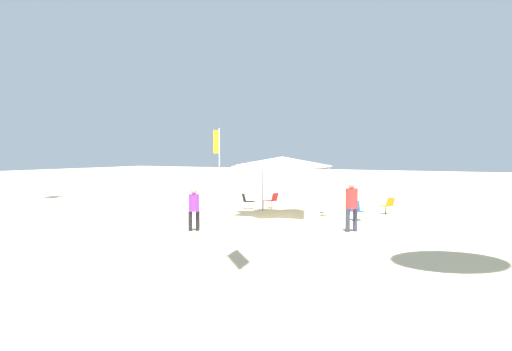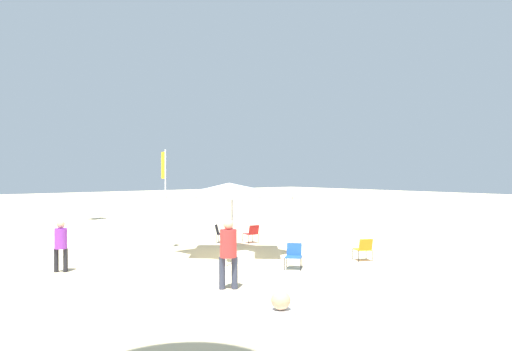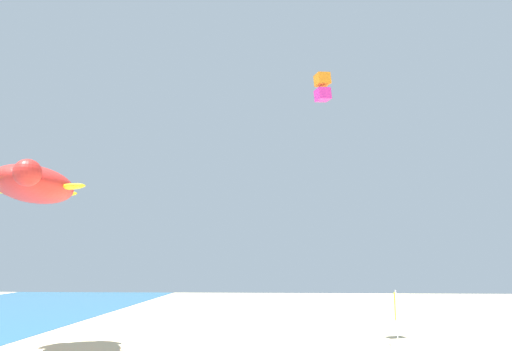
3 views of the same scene
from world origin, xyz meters
name	(u,v)px [view 2 (image 2 of 3)]	position (x,y,z in m)	size (l,w,h in m)	color
ground	(217,256)	(0.00, 0.00, -0.05)	(120.00, 120.00, 0.10)	beige
canopy_tent	(229,190)	(-0.31, -0.34, 2.49)	(3.85, 3.69, 2.76)	#B7B7BC
folding_chair_left_of_tent	(294,254)	(-3.91, -0.34, 0.47)	(0.80, 0.81, 0.82)	black
folding_chair_near_cooler	(364,248)	(-4.47, -3.24, 0.47)	(0.79, 0.74, 0.82)	black
folding_chair_right_of_tent	(252,232)	(1.64, -3.01, 0.47)	(0.69, 0.61, 0.82)	black
folding_chair_facing_ocean	(221,232)	(2.55, -1.96, 0.47)	(0.80, 0.81, 0.82)	black
cooler_box	(245,257)	(-2.11, 0.30, 0.20)	(0.66, 0.47, 0.40)	white
banner_flag	(165,189)	(2.42, 0.94, 2.46)	(0.36, 0.06, 4.11)	silver
person_beachcomber	(228,248)	(-4.95, 3.08, 1.12)	(0.45, 0.45, 1.91)	#33384C
person_kite_handler	(61,242)	(0.33, 5.83, 0.96)	(0.39, 0.39, 1.64)	black
person_watching_sky	(281,345)	(-11.37, 6.93, 0.99)	(0.40, 0.45, 1.69)	black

